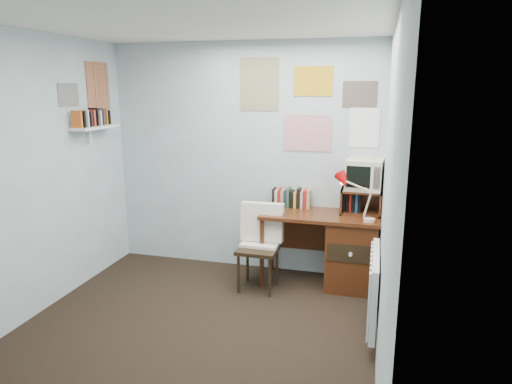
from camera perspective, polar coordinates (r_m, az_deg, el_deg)
ground at (r=3.91m, az=-9.10°, el=-18.36°), size 3.50×3.50×0.00m
back_wall at (r=5.04m, az=-1.56°, el=4.19°), size 3.00×0.02×2.50m
left_wall at (r=4.27m, az=-28.46°, el=0.97°), size 0.02×3.50×2.50m
right_wall at (r=3.13m, az=16.00°, el=-1.87°), size 0.02×3.50×2.50m
ceiling at (r=3.38m, az=-10.73°, el=20.87°), size 3.00×3.50×0.02m
desk at (r=4.80m, az=11.20°, el=-6.97°), size 1.20×0.55×0.76m
desk_chair at (r=4.63m, az=0.27°, el=-7.20°), size 0.44×0.42×0.85m
desk_lamp at (r=4.48m, az=14.10°, el=-1.14°), size 0.30×0.26×0.40m
tv_riser at (r=4.76m, az=12.97°, el=-1.17°), size 0.40×0.30×0.25m
crt_tv at (r=4.72m, az=13.42°, el=2.32°), size 0.38×0.35×0.34m
book_row at (r=4.89m, az=5.60°, el=-0.70°), size 0.60×0.14×0.22m
radiator at (r=3.93m, az=14.54°, el=-11.58°), size 0.09×0.80×0.60m
wall_shelf at (r=5.01m, az=-19.48°, el=7.66°), size 0.20×0.62×0.24m
posters_back at (r=4.83m, az=6.51°, el=10.87°), size 1.20×0.01×0.90m
posters_left at (r=5.05m, az=-20.72°, el=11.92°), size 0.01×0.70×0.60m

